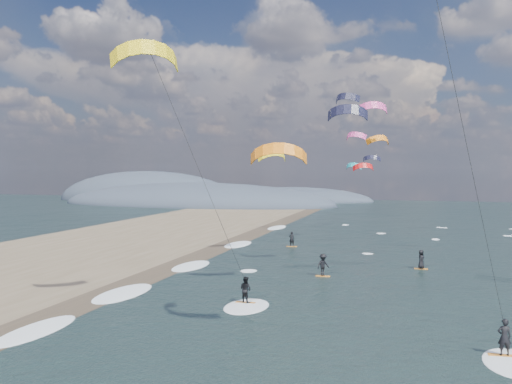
# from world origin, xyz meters

# --- Properties ---
(wet_sand_strip) EXTENTS (3.00, 240.00, 0.00)m
(wet_sand_strip) POSITION_xyz_m (-12.00, 10.00, 0.00)
(wet_sand_strip) COLOR #382D23
(wet_sand_strip) RESTS_ON ground
(coastal_hills) EXTENTS (80.00, 41.00, 15.00)m
(coastal_hills) POSITION_xyz_m (-44.84, 107.86, 0.00)
(coastal_hills) COLOR #3D4756
(coastal_hills) RESTS_ON ground
(kitesurfer_near_a) EXTENTS (7.79, 9.06, 18.72)m
(kitesurfer_near_a) POSITION_xyz_m (8.37, 3.28, 14.26)
(kitesurfer_near_a) COLOR orange
(kitesurfer_near_a) RESTS_ON ground
(kitesurfer_near_b) EXTENTS (6.99, 8.99, 15.58)m
(kitesurfer_near_b) POSITION_xyz_m (-4.72, 10.35, 10.07)
(kitesurfer_near_b) COLOR orange
(kitesurfer_near_b) RESTS_ON ground
(far_kitesurfers) EXTENTS (14.19, 16.28, 1.75)m
(far_kitesurfers) POSITION_xyz_m (1.90, 28.46, 0.84)
(far_kitesurfers) COLOR orange
(far_kitesurfers) RESTS_ON ground
(bg_kite_field) EXTENTS (11.69, 74.84, 9.44)m
(bg_kite_field) POSITION_xyz_m (-0.17, 52.26, 11.80)
(bg_kite_field) COLOR #D83F8C
(bg_kite_field) RESTS_ON ground
(shoreline_surf) EXTENTS (2.40, 79.40, 0.11)m
(shoreline_surf) POSITION_xyz_m (-10.80, 14.75, 0.00)
(shoreline_surf) COLOR white
(shoreline_surf) RESTS_ON ground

